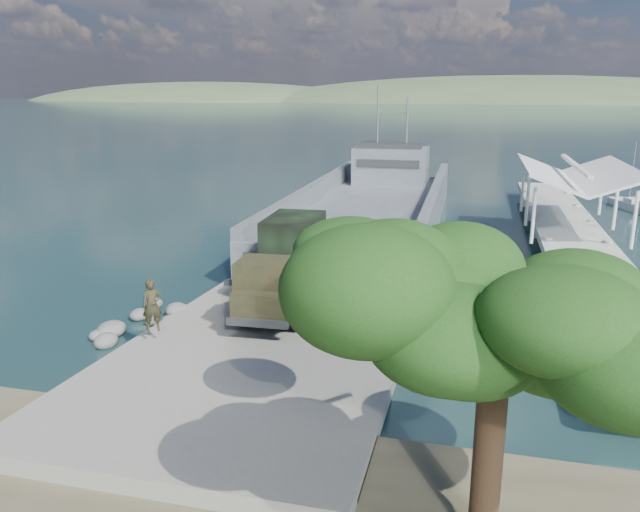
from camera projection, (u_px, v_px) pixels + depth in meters
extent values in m
plane|color=#183B3B|center=(273.00, 348.00, 23.96)|extent=(1400.00, 1400.00, 0.00)
cube|color=gray|center=(265.00, 352.00, 22.96)|extent=(10.00, 18.00, 0.50)
cube|color=#A1A298|center=(572.00, 238.00, 37.51)|extent=(4.00, 44.00, 0.50)
cube|color=#4E555C|center=(372.00, 222.00, 44.66)|extent=(9.74, 31.19, 2.59)
cube|color=#4E555C|center=(313.00, 193.00, 45.14)|extent=(1.04, 31.08, 1.35)
cube|color=#4E555C|center=(435.00, 198.00, 43.19)|extent=(1.04, 31.08, 1.35)
cube|color=#4E555C|center=(323.00, 274.00, 30.00)|extent=(9.33, 0.54, 2.69)
cube|color=#4E555C|center=(391.00, 166.00, 53.67)|extent=(6.27, 4.23, 3.11)
cube|color=#282C2D|center=(392.00, 145.00, 53.21)|extent=(5.22, 3.38, 0.41)
cylinder|color=#9C9EA1|center=(378.00, 116.00, 52.88)|extent=(0.17, 0.17, 5.18)
cylinder|color=#9C9EA1|center=(407.00, 123.00, 52.46)|extent=(0.17, 0.17, 4.14)
cylinder|color=black|center=(243.00, 310.00, 24.82)|extent=(0.48, 1.24, 1.23)
cylinder|color=black|center=(296.00, 314.00, 24.40)|extent=(0.48, 1.24, 1.23)
cylinder|color=black|center=(266.00, 286.00, 27.86)|extent=(0.48, 1.24, 1.23)
cylinder|color=black|center=(313.00, 289.00, 27.44)|extent=(0.48, 1.24, 1.23)
cylinder|color=black|center=(277.00, 274.00, 29.65)|extent=(0.48, 1.24, 1.23)
cylinder|color=black|center=(321.00, 277.00, 29.23)|extent=(0.48, 1.24, 1.23)
cube|color=black|center=(286.00, 288.00, 27.08)|extent=(2.39, 7.26, 0.24)
cube|color=black|center=(269.00, 284.00, 24.41)|extent=(2.44, 1.99, 1.89)
cube|color=black|center=(261.00, 304.00, 23.46)|extent=(2.21, 0.94, 0.94)
cube|color=black|center=(293.00, 272.00, 28.24)|extent=(2.55, 4.44, 0.33)
cube|color=black|center=(294.00, 242.00, 28.07)|extent=(2.42, 3.68, 2.36)
cube|color=#282C2D|center=(258.00, 323.00, 23.16)|extent=(2.37, 0.34, 0.28)
imported|color=black|center=(153.00, 315.00, 23.11)|extent=(0.87, 0.79, 1.99)
cube|color=white|center=(640.00, 209.00, 50.61)|extent=(3.22, 5.37, 0.85)
cube|color=white|center=(628.00, 206.00, 52.36)|extent=(2.65, 4.91, 0.77)
cube|color=white|center=(634.00, 201.00, 51.40)|extent=(1.54, 1.65, 0.51)
cylinder|color=#9C9EA1|center=(632.00, 173.00, 51.64)|extent=(0.09, 0.09, 5.14)
cylinder|color=#321C14|center=(490.00, 435.00, 12.51)|extent=(0.61, 0.61, 5.94)
ellipsoid|color=#17350E|center=(500.00, 299.00, 11.78)|extent=(5.74, 5.33, 2.46)
ellipsoid|color=#17350E|center=(351.00, 250.00, 15.48)|extent=(2.87, 2.87, 1.64)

